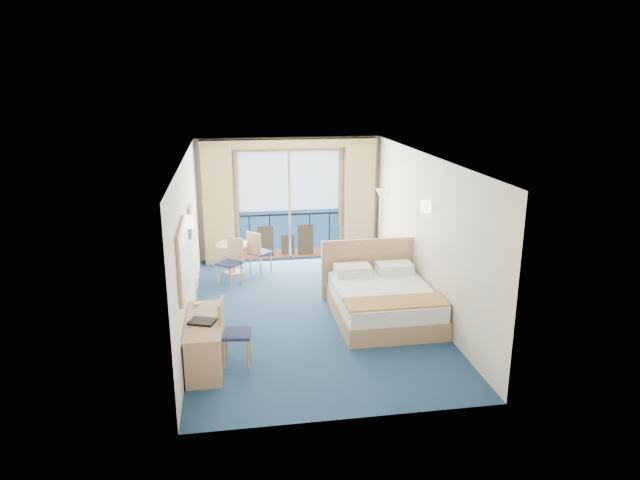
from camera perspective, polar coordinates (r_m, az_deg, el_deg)
The scene contains 22 objects.
floor at distance 9.98m, azimuth -0.95°, elevation -7.26°, with size 6.50×6.50×0.00m, color navy.
room_walls at distance 9.42m, azimuth -1.00°, elevation 2.73°, with size 4.04×6.54×2.72m.
balcony_door at distance 12.67m, azimuth -3.10°, elevation 3.20°, with size 2.36×0.03×2.52m.
curtain_left at distance 12.44m, azimuth -10.13°, elevation 3.35°, with size 0.65×0.22×2.55m, color tan.
curtain_right at distance 12.76m, azimuth 3.95°, elevation 3.87°, with size 0.65×0.22×2.55m, color tan.
pelmet at distance 12.32m, azimuth -3.11°, elevation 9.61°, with size 3.80×0.25×0.18m, color tan.
mirror at distance 7.97m, azimuth -13.58°, elevation -1.87°, with size 0.05×1.25×0.95m.
wall_print at distance 9.83m, azimuth -12.83°, elevation 1.83°, with size 0.04×0.42×0.52m.
sconce_left at distance 8.75m, azimuth -13.10°, elevation 1.78°, with size 0.18×0.18×0.18m, color beige.
sconce_right at distance 9.72m, azimuth 10.54°, elevation 3.32°, with size 0.18×0.18×0.18m, color beige.
bed at distance 9.73m, azimuth 6.26°, elevation -5.99°, with size 1.77×2.10×1.11m.
nightstand at distance 10.98m, azimuth 7.72°, elevation -3.78°, with size 0.39×0.37×0.51m, color tan.
phone at distance 10.84m, azimuth 7.69°, elevation -2.39°, with size 0.19×0.14×0.08m, color silver.
armchair at distance 11.66m, azimuth 4.20°, elevation -1.98°, with size 0.75×0.78×0.71m, color #41464F.
floor_lamp at distance 12.20m, azimuth 6.04°, elevation 3.23°, with size 0.23×0.23×1.67m.
desk at distance 7.95m, azimuth -11.58°, elevation -10.93°, with size 0.50×1.45×0.68m.
desk_chair at distance 8.17m, azimuth -8.99°, elevation -8.73°, with size 0.47×0.46×0.96m.
folder at distance 8.08m, azimuth -11.69°, elevation -7.98°, with size 0.35×0.26×0.03m, color black.
desk_lamp at distance 8.59m, azimuth -12.33°, elevation -4.40°, with size 0.11×0.11×0.42m.
round_table at distance 11.91m, azimuth -8.68°, elevation -1.09°, with size 0.70×0.70×0.63m.
table_chair_a at distance 11.85m, azimuth -6.26°, elevation -0.98°, with size 0.55×0.55×0.89m.
table_chair_b at distance 11.29m, azimuth -8.79°, elevation -1.84°, with size 0.56×0.56×0.92m.
Camera 1 is at (-1.30, -9.08, 3.92)m, focal length 32.00 mm.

